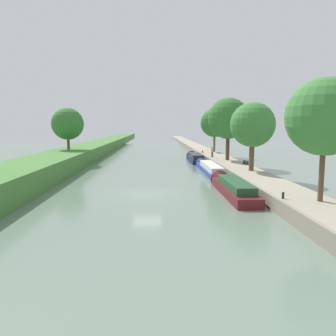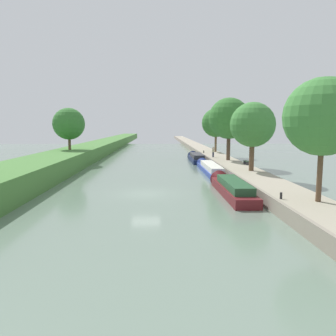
% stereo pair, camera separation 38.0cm
% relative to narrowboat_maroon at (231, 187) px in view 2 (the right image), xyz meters
% --- Properties ---
extents(ground_plane, '(160.00, 160.00, 0.00)m').
position_rel_narrowboat_maroon_xyz_m(ground_plane, '(-7.41, 0.09, -0.56)').
color(ground_plane, slate).
extents(left_grassy_bank, '(6.33, 260.00, 2.20)m').
position_rel_narrowboat_maroon_xyz_m(left_grassy_bank, '(-19.63, 0.09, 0.54)').
color(left_grassy_bank, '#477A38').
rests_on(left_grassy_bank, ground_plane).
extents(right_towpath, '(3.69, 260.00, 0.98)m').
position_rel_narrowboat_maroon_xyz_m(right_towpath, '(3.49, 0.09, -0.07)').
color(right_towpath, '#9E937F').
rests_on(right_towpath, ground_plane).
extents(stone_quay, '(0.25, 260.00, 1.03)m').
position_rel_narrowboat_maroon_xyz_m(stone_quay, '(1.52, 0.09, -0.05)').
color(stone_quay, gray).
rests_on(stone_quay, ground_plane).
extents(narrowboat_maroon, '(1.93, 11.33, 1.90)m').
position_rel_narrowboat_maroon_xyz_m(narrowboat_maroon, '(0.00, 0.00, 0.00)').
color(narrowboat_maroon, maroon).
rests_on(narrowboat_maroon, ground_plane).
extents(narrowboat_blue, '(1.81, 14.31, 1.77)m').
position_rel_narrowboat_maroon_xyz_m(narrowboat_blue, '(0.26, 13.50, -0.08)').
color(narrowboat_blue, '#283D93').
rests_on(narrowboat_blue, ground_plane).
extents(narrowboat_navy, '(2.08, 10.77, 1.99)m').
position_rel_narrowboat_maroon_xyz_m(narrowboat_navy, '(0.03, 26.56, -0.02)').
color(narrowboat_navy, '#141E42').
rests_on(narrowboat_navy, ground_plane).
extents(tree_rightbank_near, '(4.96, 4.96, 7.94)m').
position_rel_narrowboat_maroon_xyz_m(tree_rightbank_near, '(4.09, -7.27, 5.86)').
color(tree_rightbank_near, brown).
rests_on(tree_rightbank_near, right_towpath).
extents(tree_rightbank_midnear, '(4.86, 4.86, 7.45)m').
position_rel_narrowboat_maroon_xyz_m(tree_rightbank_midnear, '(3.90, 7.47, 5.41)').
color(tree_rightbank_midnear, brown).
rests_on(tree_rightbank_midnear, right_towpath).
extents(tree_rightbank_midfar, '(5.84, 5.84, 8.87)m').
position_rel_narrowboat_maroon_xyz_m(tree_rightbank_midfar, '(3.76, 18.71, 6.35)').
color(tree_rightbank_midfar, '#4C3828').
rests_on(tree_rightbank_midfar, right_towpath).
extents(tree_rightbank_far, '(5.38, 5.38, 8.16)m').
position_rel_narrowboat_maroon_xyz_m(tree_rightbank_far, '(4.58, 33.78, 5.87)').
color(tree_rightbank_far, brown).
rests_on(tree_rightbank_far, right_towpath).
extents(tree_leftbank_downstream, '(4.89, 4.89, 6.43)m').
position_rel_narrowboat_maroon_xyz_m(tree_leftbank_downstream, '(-20.13, 23.46, 5.62)').
color(tree_leftbank_downstream, brown).
rests_on(tree_leftbank_downstream, left_grassy_bank).
extents(person_walking, '(0.34, 0.34, 1.66)m').
position_rel_narrowboat_maroon_xyz_m(person_walking, '(2.30, 22.99, 1.29)').
color(person_walking, '#282D42').
rests_on(person_walking, right_towpath).
extents(mooring_bollard_near, '(0.16, 0.16, 0.45)m').
position_rel_narrowboat_maroon_xyz_m(mooring_bollard_near, '(1.95, -6.48, 0.64)').
color(mooring_bollard_near, black).
rests_on(mooring_bollard_near, right_towpath).
extents(mooring_bollard_far, '(0.16, 0.16, 0.45)m').
position_rel_narrowboat_maroon_xyz_m(mooring_bollard_far, '(1.95, 31.01, 0.64)').
color(mooring_bollard_far, black).
rests_on(mooring_bollard_far, right_towpath).
extents(park_bench, '(0.44, 1.50, 0.47)m').
position_rel_narrowboat_maroon_xyz_m(park_bench, '(4.88, 13.15, 0.77)').
color(park_bench, '#333338').
rests_on(park_bench, right_towpath).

